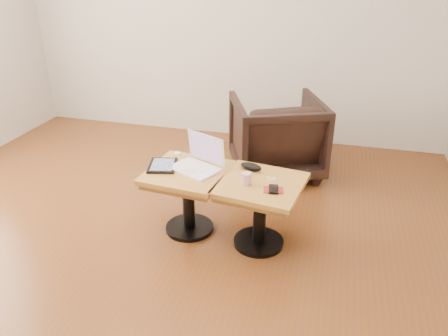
% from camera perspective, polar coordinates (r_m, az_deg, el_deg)
% --- Properties ---
extents(room_shell, '(4.52, 4.52, 2.71)m').
position_cam_1_polar(room_shell, '(2.54, -12.02, 14.91)').
color(room_shell, brown).
rests_on(room_shell, ground).
extents(side_table_left, '(0.58, 0.58, 0.48)m').
position_cam_1_polar(side_table_left, '(3.07, -4.74, -2.32)').
color(side_table_left, black).
rests_on(side_table_left, ground).
extents(side_table_right, '(0.60, 0.60, 0.48)m').
position_cam_1_polar(side_table_right, '(2.91, 4.77, -3.98)').
color(side_table_right, black).
rests_on(side_table_right, ground).
extents(laptop, '(0.40, 0.36, 0.23)m').
position_cam_1_polar(laptop, '(3.02, -3.36, 0.77)').
color(laptop, white).
rests_on(laptop, side_table_left).
extents(tablet, '(0.24, 0.27, 0.02)m').
position_cam_1_polar(tablet, '(3.08, -8.03, 0.34)').
color(tablet, black).
rests_on(tablet, side_table_left).
extents(charging_adapter, '(0.04, 0.04, 0.02)m').
position_cam_1_polar(charging_adapter, '(3.24, -6.13, 1.82)').
color(charging_adapter, white).
rests_on(charging_adapter, side_table_left).
extents(glasses_case, '(0.17, 0.11, 0.05)m').
position_cam_1_polar(glasses_case, '(3.00, 3.56, 0.20)').
color(glasses_case, black).
rests_on(glasses_case, side_table_right).
extents(striped_cup, '(0.08, 0.08, 0.08)m').
position_cam_1_polar(striped_cup, '(2.80, 2.95, -1.41)').
color(striped_cup, '#BE467A').
rests_on(striped_cup, side_table_right).
extents(earbuds_tangle, '(0.07, 0.05, 0.01)m').
position_cam_1_polar(earbuds_tangle, '(2.90, 6.23, -1.36)').
color(earbuds_tangle, white).
rests_on(earbuds_tangle, side_table_right).
extents(phone_on_sleeve, '(0.14, 0.12, 0.02)m').
position_cam_1_polar(phone_on_sleeve, '(2.76, 6.48, -2.81)').
color(phone_on_sleeve, maroon).
rests_on(phone_on_sleeve, side_table_right).
extents(armchair, '(1.00, 1.01, 0.71)m').
position_cam_1_polar(armchair, '(3.96, 6.85, 4.16)').
color(armchair, black).
rests_on(armchair, ground).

